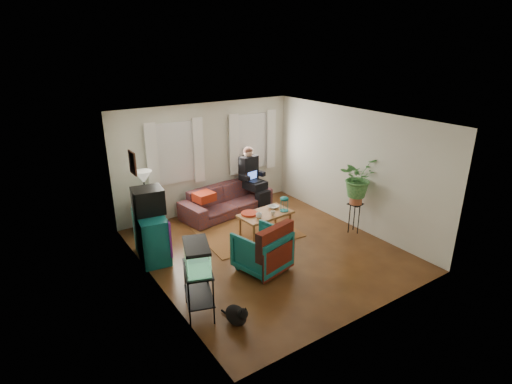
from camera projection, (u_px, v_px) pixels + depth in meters
floor at (267, 249)px, 7.95m from camera, size 4.50×5.00×0.01m
ceiling at (269, 119)px, 7.04m from camera, size 4.50×5.00×0.01m
wall_back at (207, 158)px, 9.44m from camera, size 4.50×0.01×2.60m
wall_front at (372, 239)px, 5.54m from camera, size 4.50×0.01×2.60m
wall_left at (152, 215)px, 6.32m from camera, size 0.01×5.00×2.60m
wall_right at (352, 169)px, 8.66m from camera, size 0.01×5.00×2.60m
window_left at (175, 153)px, 8.92m from camera, size 1.08×0.04×1.38m
window_right at (251, 141)px, 9.99m from camera, size 1.08×0.04×1.38m
curtains_left at (176, 154)px, 8.86m from camera, size 1.36×0.06×1.50m
curtains_right at (253, 142)px, 9.93m from camera, size 1.36×0.06×1.50m
picture_frame at (133, 163)px, 6.78m from camera, size 0.04×0.32×0.40m
area_rug at (247, 232)px, 8.66m from camera, size 2.08×1.70×0.01m
sofa at (227, 196)px, 9.52m from camera, size 2.37×1.24×0.88m
seated_person at (252, 179)px, 9.96m from camera, size 0.67×0.78×1.34m
side_table at (147, 215)px, 8.67m from camera, size 0.60×0.60×0.71m
table_lamp at (144, 186)px, 8.44m from camera, size 0.45×0.45×0.65m
dresser at (151, 236)px, 7.52m from camera, size 0.62×1.04×0.89m
crt_tv at (148, 201)px, 7.37m from camera, size 0.60×0.56×0.47m
aquarium_stand at (199, 291)px, 5.95m from camera, size 0.59×0.78×0.78m
aquarium at (197, 256)px, 5.74m from camera, size 0.53×0.71×0.41m
black_cat at (236, 313)px, 5.79m from camera, size 0.32×0.44×0.35m
armchair at (262, 248)px, 7.13m from camera, size 0.97×0.94×0.84m
serape_throw at (276, 245)px, 6.86m from camera, size 0.86×0.39×0.69m
coffee_table at (265, 223)px, 8.56m from camera, size 1.18×0.70×0.47m
cup_a at (259, 215)px, 8.23m from camera, size 0.14×0.14×0.10m
cup_b at (273, 213)px, 8.35m from camera, size 0.11×0.11×0.10m
bowl at (273, 207)px, 8.72m from camera, size 0.24×0.24×0.06m
snack_tray at (249, 213)px, 8.40m from camera, size 0.38×0.38×0.04m
birdcage at (284, 204)px, 8.53m from camera, size 0.20×0.20×0.33m
plant_stand at (354, 218)px, 8.57m from camera, size 0.33×0.33×0.67m
potted_plant at (357, 183)px, 8.29m from camera, size 0.88×0.80×0.85m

